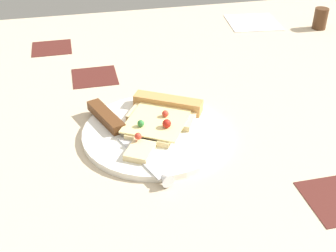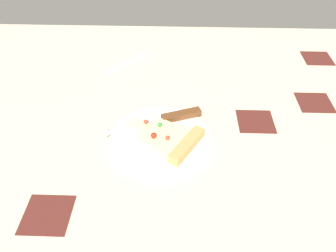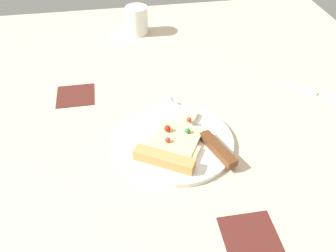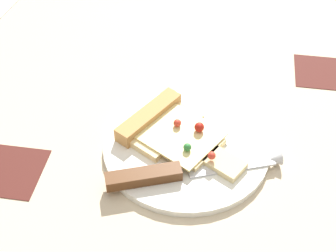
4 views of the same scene
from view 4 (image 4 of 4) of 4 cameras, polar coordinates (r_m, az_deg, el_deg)
The scene contains 4 objects.
ground_plane at distance 72.24cm, azimuth 5.50°, elevation -1.51°, with size 134.07×134.07×3.00cm.
plate at distance 68.05cm, azimuth 2.20°, elevation -2.46°, with size 23.53×23.53×1.06cm, color white.
pizza_slice at distance 68.19cm, azimuth 0.54°, elevation -0.70°, with size 18.94×15.60×2.69cm.
knife at distance 63.40cm, azimuth 1.18°, elevation -5.51°, with size 23.22×10.34×2.45cm.
Camera 4 is at (0.82, -50.55, 50.11)cm, focal length 51.17 mm.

